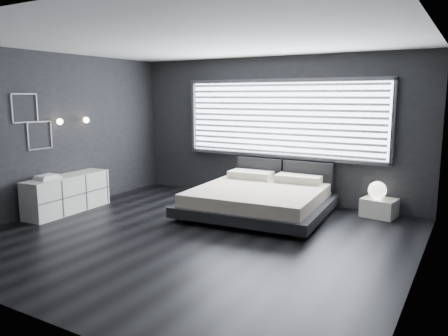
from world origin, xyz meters
The scene contains 12 objects.
room centered at (0.00, 0.00, 1.40)m, with size 6.04×6.00×2.80m.
window centered at (0.20, 2.70, 1.61)m, with size 4.14×0.09×1.52m.
headboard centered at (0.29, 2.64, 0.57)m, with size 1.96×0.16×0.52m.
sconce_near centered at (-2.88, 0.05, 1.60)m, with size 0.18×0.11×0.11m.
sconce_far centered at (-2.88, 0.65, 1.60)m, with size 0.18×0.11×0.11m.
wall_art_upper centered at (-2.98, -0.55, 1.85)m, with size 0.01×0.48×0.48m.
wall_art_lower centered at (-2.98, -0.30, 1.38)m, with size 0.01×0.48×0.48m.
bed centered at (0.29, 1.58, 0.28)m, with size 2.51×2.41×0.61m.
nightstand centered at (2.13, 2.47, 0.16)m, with size 0.54×0.45×0.32m, color white.
orb_lamp centered at (2.10, 2.42, 0.47)m, with size 0.30×0.30×0.30m, color white.
dresser centered at (-2.73, 0.00, 0.33)m, with size 0.55×1.66×0.66m.
book_stack centered at (-2.74, -0.39, 0.69)m, with size 0.28×0.37×0.08m.
Camera 1 is at (3.50, -5.13, 2.06)m, focal length 35.00 mm.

